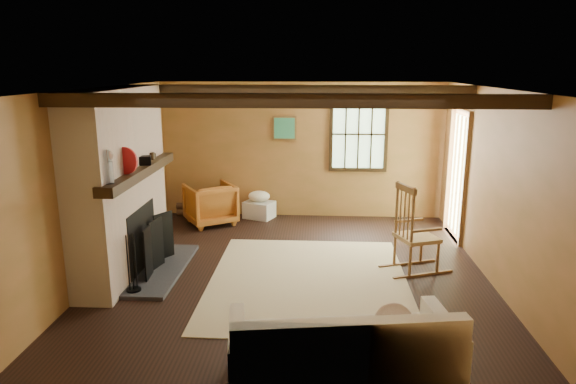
# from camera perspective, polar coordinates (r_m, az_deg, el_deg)

# --- Properties ---
(ground) EXTENTS (5.50, 5.50, 0.00)m
(ground) POSITION_cam_1_polar(r_m,az_deg,el_deg) (6.83, 0.62, -9.10)
(ground) COLOR black
(ground) RESTS_ON ground
(room_envelope) EXTENTS (5.02, 5.52, 2.44)m
(room_envelope) POSITION_cam_1_polar(r_m,az_deg,el_deg) (6.63, 2.68, 4.88)
(room_envelope) COLOR #A96C3C
(room_envelope) RESTS_ON ground
(fireplace) EXTENTS (1.02, 2.30, 2.40)m
(fireplace) POSITION_cam_1_polar(r_m,az_deg,el_deg) (6.95, -18.00, 0.19)
(fireplace) COLOR #945139
(fireplace) RESTS_ON ground
(rug) EXTENTS (2.50, 3.00, 0.01)m
(rug) POSITION_cam_1_polar(r_m,az_deg,el_deg) (6.64, 2.28, -9.78)
(rug) COLOR tan
(rug) RESTS_ON ground
(rocking_chair) EXTENTS (0.97, 0.72, 1.20)m
(rocking_chair) POSITION_cam_1_polar(r_m,az_deg,el_deg) (6.98, 13.83, -4.61)
(rocking_chair) COLOR tan
(rocking_chair) RESTS_ON ground
(sofa) EXTENTS (2.01, 1.11, 0.77)m
(sofa) POSITION_cam_1_polar(r_m,az_deg,el_deg) (4.57, 6.20, -17.78)
(sofa) COLOR white
(sofa) RESTS_ON ground
(firewood_pile) EXTENTS (0.66, 0.12, 0.24)m
(firewood_pile) POSITION_cam_1_polar(r_m,az_deg,el_deg) (9.51, -10.31, -1.91)
(firewood_pile) COLOR #513622
(firewood_pile) RESTS_ON ground
(laundry_basket) EXTENTS (0.60, 0.54, 0.30)m
(laundry_basket) POSITION_cam_1_polar(r_m,az_deg,el_deg) (9.25, -3.22, -1.96)
(laundry_basket) COLOR silver
(laundry_basket) RESTS_ON ground
(basket_pillow) EXTENTS (0.41, 0.34, 0.19)m
(basket_pillow) POSITION_cam_1_polar(r_m,az_deg,el_deg) (9.18, -3.24, -0.48)
(basket_pillow) COLOR white
(basket_pillow) RESTS_ON laundry_basket
(armchair) EXTENTS (1.06, 1.06, 0.71)m
(armchair) POSITION_cam_1_polar(r_m,az_deg,el_deg) (8.93, -8.63, -1.32)
(armchair) COLOR #BF6026
(armchair) RESTS_ON ground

